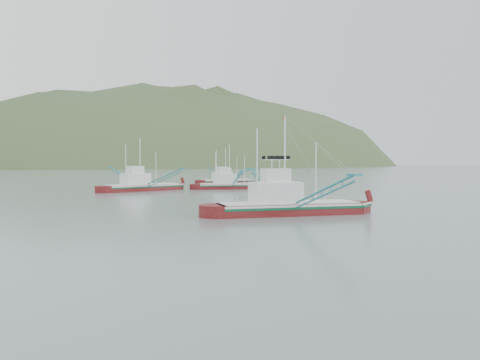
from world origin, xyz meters
TOP-DOWN VIEW (x-y plane):
  - ground at (0.00, 0.00)m, footprint 1200.00×1200.00m
  - main_boat at (2.34, 1.56)m, footprint 14.06×23.77m
  - bg_boat_right at (22.69, 38.76)m, footprint 13.46×20.73m
  - bg_boat_far at (7.03, 43.50)m, footprint 13.70×24.35m
  - bg_boat_extra at (33.58, 55.49)m, footprint 12.61×21.88m
  - headland_right at (240.00, 430.00)m, footprint 684.00×432.00m

SIDE VIEW (x-z plane):
  - ground at x=0.00m, z-range 0.00..0.00m
  - headland_right at x=240.00m, z-range -153.00..153.00m
  - bg_boat_far at x=7.03m, z-range -3.58..6.29m
  - bg_boat_extra at x=33.58m, z-range -2.93..6.02m
  - bg_boat_right at x=22.69m, z-range -2.63..6.33m
  - main_boat at x=2.34m, z-range -2.98..7.05m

